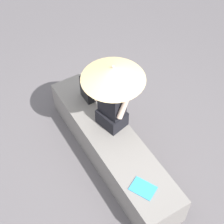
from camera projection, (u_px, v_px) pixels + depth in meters
ground_plane at (112, 157)px, 4.99m from camera, size 14.00×14.00×0.00m
stone_bench at (112, 147)px, 4.80m from camera, size 2.49×0.57×0.48m
person_seated at (112, 103)px, 4.47m from camera, size 0.50×0.35×0.90m
parasol at (113, 73)px, 4.13m from camera, size 0.77×0.77×0.98m
handbag_black at (88, 89)px, 4.91m from camera, size 0.23×0.17×0.38m
magazine at (143, 188)px, 4.13m from camera, size 0.34×0.31×0.01m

